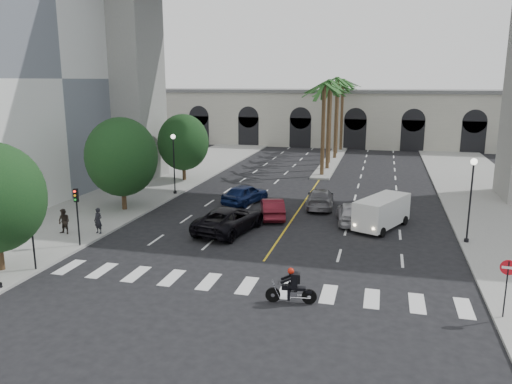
# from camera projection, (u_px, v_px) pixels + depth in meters

# --- Properties ---
(ground) EXTENTS (140.00, 140.00, 0.00)m
(ground) POSITION_uv_depth(u_px,v_px,m) (255.00, 274.00, 25.95)
(ground) COLOR black
(ground) RESTS_ON ground
(sidewalk_left) EXTENTS (8.00, 100.00, 0.15)m
(sidewalk_left) POSITION_uv_depth(u_px,v_px,m) (133.00, 194.00, 43.76)
(sidewalk_left) COLOR gray
(sidewalk_left) RESTS_ON ground
(sidewalk_right) EXTENTS (8.00, 100.00, 0.15)m
(sidewalk_right) POSITION_uv_depth(u_px,v_px,m) (504.00, 217.00, 36.46)
(sidewalk_right) COLOR gray
(sidewalk_right) RESTS_ON ground
(median) EXTENTS (2.00, 24.00, 0.20)m
(median) POSITION_uv_depth(u_px,v_px,m) (332.00, 161.00, 61.83)
(median) COLOR gray
(median) RESTS_ON ground
(pier_building) EXTENTS (71.00, 10.50, 8.50)m
(pier_building) POSITION_uv_depth(u_px,v_px,m) (344.00, 117.00, 76.98)
(pier_building) COLOR #B5B3A2
(pier_building) RESTS_ON ground
(palm_a) EXTENTS (3.20, 3.20, 10.30)m
(palm_a) POSITION_uv_depth(u_px,v_px,m) (324.00, 88.00, 50.41)
(palm_a) COLOR #47331E
(palm_a) RESTS_ON ground
(palm_b) EXTENTS (3.20, 3.20, 10.60)m
(palm_b) POSITION_uv_depth(u_px,v_px,m) (330.00, 85.00, 54.11)
(palm_b) COLOR #47331E
(palm_b) RESTS_ON ground
(palm_c) EXTENTS (3.20, 3.20, 10.10)m
(palm_c) POSITION_uv_depth(u_px,v_px,m) (331.00, 89.00, 58.06)
(palm_c) COLOR #47331E
(palm_c) RESTS_ON ground
(palm_d) EXTENTS (3.20, 3.20, 10.90)m
(palm_d) POSITION_uv_depth(u_px,v_px,m) (337.00, 82.00, 61.59)
(palm_d) COLOR #47331E
(palm_d) RESTS_ON ground
(palm_e) EXTENTS (3.20, 3.20, 10.40)m
(palm_e) POSITION_uv_depth(u_px,v_px,m) (338.00, 86.00, 65.53)
(palm_e) COLOR #47331E
(palm_e) RESTS_ON ground
(palm_f) EXTENTS (3.20, 3.20, 10.70)m
(palm_f) POSITION_uv_depth(u_px,v_px,m) (343.00, 83.00, 69.18)
(palm_f) COLOR #47331E
(palm_f) RESTS_ON ground
(street_tree_mid) EXTENTS (5.44, 5.44, 7.21)m
(street_tree_mid) POSITION_uv_depth(u_px,v_px,m) (122.00, 157.00, 37.64)
(street_tree_mid) COLOR #382616
(street_tree_mid) RESTS_ON ground
(street_tree_far) EXTENTS (5.04, 5.04, 6.68)m
(street_tree_far) POSITION_uv_depth(u_px,v_px,m) (183.00, 142.00, 49.04)
(street_tree_far) COLOR #382616
(street_tree_far) RESTS_ON ground
(lamp_post_left_far) EXTENTS (0.40, 0.40, 5.35)m
(lamp_post_left_far) POSITION_uv_depth(u_px,v_px,m) (174.00, 159.00, 43.14)
(lamp_post_left_far) COLOR black
(lamp_post_left_far) RESTS_ON ground
(lamp_post_right) EXTENTS (0.40, 0.40, 5.35)m
(lamp_post_right) POSITION_uv_depth(u_px,v_px,m) (471.00, 193.00, 30.03)
(lamp_post_right) COLOR black
(lamp_post_right) RESTS_ON ground
(traffic_signal_near) EXTENTS (0.25, 0.18, 3.65)m
(traffic_signal_near) POSITION_uv_depth(u_px,v_px,m) (31.00, 226.00, 25.79)
(traffic_signal_near) COLOR black
(traffic_signal_near) RESTS_ON ground
(traffic_signal_far) EXTENTS (0.25, 0.18, 3.65)m
(traffic_signal_far) POSITION_uv_depth(u_px,v_px,m) (77.00, 207.00, 29.57)
(traffic_signal_far) COLOR black
(traffic_signal_far) RESTS_ON ground
(motorcycle_rider) EXTENTS (2.33, 0.64, 1.68)m
(motorcycle_rider) POSITION_uv_depth(u_px,v_px,m) (293.00, 287.00, 22.48)
(motorcycle_rider) COLOR black
(motorcycle_rider) RESTS_ON ground
(car_a) EXTENTS (2.48, 4.77, 1.55)m
(car_a) POSITION_uv_depth(u_px,v_px,m) (351.00, 213.00, 35.05)
(car_a) COLOR #B1B0B5
(car_a) RESTS_ON ground
(car_b) EXTENTS (2.77, 4.73, 1.47)m
(car_b) POSITION_uv_depth(u_px,v_px,m) (272.00, 208.00, 36.48)
(car_b) COLOR #521019
(car_b) RESTS_ON ground
(car_c) EXTENTS (4.03, 6.55, 1.70)m
(car_c) POSITION_uv_depth(u_px,v_px,m) (229.00, 219.00, 33.09)
(car_c) COLOR black
(car_c) RESTS_ON ground
(car_d) EXTENTS (2.51, 5.30, 1.49)m
(car_d) POSITION_uv_depth(u_px,v_px,m) (320.00, 198.00, 39.42)
(car_d) COLOR slate
(car_d) RESTS_ON ground
(car_e) EXTENTS (3.32, 5.13, 1.62)m
(car_e) POSITION_uv_depth(u_px,v_px,m) (245.00, 194.00, 40.67)
(car_e) COLOR #101F4E
(car_e) RESTS_ON ground
(cargo_van) EXTENTS (3.83, 5.39, 2.16)m
(cargo_van) POSITION_uv_depth(u_px,v_px,m) (382.00, 211.00, 33.71)
(cargo_van) COLOR silver
(cargo_van) RESTS_ON ground
(pedestrian_a) EXTENTS (0.69, 0.53, 1.68)m
(pedestrian_a) POSITION_uv_depth(u_px,v_px,m) (98.00, 221.00, 32.25)
(pedestrian_a) COLOR black
(pedestrian_a) RESTS_ON sidewalk_left
(pedestrian_b) EXTENTS (0.86, 0.71, 1.65)m
(pedestrian_b) POSITION_uv_depth(u_px,v_px,m) (64.00, 222.00, 32.13)
(pedestrian_b) COLOR black
(pedestrian_b) RESTS_ON sidewalk_left
(do_not_enter_sign) EXTENTS (0.66, 0.10, 2.68)m
(do_not_enter_sign) POSITION_uv_depth(u_px,v_px,m) (507.00, 277.00, 20.59)
(do_not_enter_sign) COLOR black
(do_not_enter_sign) RESTS_ON ground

